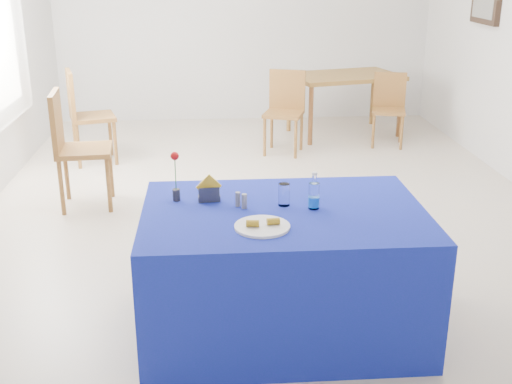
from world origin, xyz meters
TOP-DOWN VIEW (x-y plane):
  - floor at (0.00, 0.00)m, footprint 7.00×7.00m
  - room_shell at (0.00, 0.00)m, footprint 7.00×7.00m
  - plate at (-0.23, -2.18)m, footprint 0.29×0.29m
  - drinking_glass at (-0.08, -1.86)m, footprint 0.07×0.07m
  - salt_shaker at (-0.31, -1.89)m, footprint 0.03×0.03m
  - pepper_shaker at (-0.35, -1.86)m, footprint 0.03×0.03m
  - blue_table at (-0.09, -1.93)m, footprint 1.60×1.10m
  - water_bottle at (0.08, -1.92)m, footprint 0.06×0.06m
  - napkin_holder at (-0.51, -1.76)m, footprint 0.15×0.06m
  - rose_vase at (-0.70, -1.74)m, footprint 0.05×0.05m
  - oak_table at (1.20, 2.57)m, footprint 1.48×1.14m
  - chair_bg_left at (0.37, 1.84)m, footprint 0.52×0.52m
  - chair_bg_right at (1.63, 2.06)m, footprint 0.46×0.46m
  - chair_win_a at (-1.69, 0.22)m, footprint 0.50×0.50m
  - chair_win_b at (-1.83, 1.55)m, footprint 0.55×0.55m
  - banana_pieces at (-0.23, -2.19)m, footprint 0.18×0.06m

SIDE VIEW (x-z plane):
  - floor at x=0.00m, z-range 0.00..0.00m
  - blue_table at x=-0.09m, z-range 0.00..0.76m
  - chair_bg_right at x=1.63m, z-range 0.07..0.91m
  - chair_bg_left at x=0.37m, z-range 0.07..0.99m
  - chair_win_b at x=-1.83m, z-range 0.08..1.08m
  - chair_win_a at x=-1.69m, z-range 0.08..1.12m
  - oak_table at x=1.20m, z-range 0.30..1.06m
  - plate at x=-0.23m, z-range 0.76..0.77m
  - banana_pieces at x=-0.23m, z-range 0.77..0.81m
  - salt_shaker at x=-0.31m, z-range 0.76..0.84m
  - pepper_shaker at x=-0.35m, z-range 0.76..0.84m
  - napkin_holder at x=-0.51m, z-range 0.73..0.89m
  - drinking_glass at x=-0.08m, z-range 0.76..0.89m
  - water_bottle at x=0.08m, z-range 0.72..0.94m
  - rose_vase at x=-0.70m, z-range 0.75..1.05m
  - room_shell at x=0.00m, z-range -1.75..5.25m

